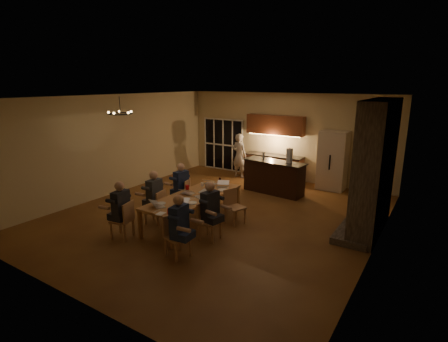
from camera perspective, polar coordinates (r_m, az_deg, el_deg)
floor at (r=9.72m, az=-0.98°, el=-7.24°), size 9.00×9.00×0.00m
back_wall at (r=13.19m, az=9.98°, el=5.52°), size 8.00×0.04×3.20m
left_wall at (r=11.92m, az=-17.38°, el=4.15°), size 0.04×9.00×3.20m
right_wall at (r=7.83m, az=24.27°, el=-1.56°), size 0.04×9.00×3.20m
ceiling at (r=9.04m, az=-1.07°, el=12.09°), size 8.00×9.00×0.04m
french_doors at (r=14.48m, az=-0.11°, el=4.30°), size 1.86×0.08×2.10m
fireplace at (r=9.03m, az=23.47°, el=0.51°), size 0.58×2.50×3.20m
kitchenette at (r=13.08m, az=8.14°, el=3.74°), size 2.24×0.68×2.40m
refrigerator at (r=12.35m, az=17.32°, el=1.65°), size 0.90×0.68×2.00m
dining_table at (r=9.11m, az=-4.96°, el=-6.28°), size 1.10×2.93×0.75m
bar_island at (r=11.58m, az=8.13°, el=-0.99°), size 2.13×0.89×1.08m
chair_left_near at (r=8.59m, az=-16.36°, el=-7.64°), size 0.54×0.54×0.89m
chair_left_mid at (r=9.24m, az=-11.21°, el=-5.73°), size 0.52×0.52×0.89m
chair_left_far at (r=10.09m, az=-7.01°, el=-3.84°), size 0.56×0.56×0.89m
chair_right_near at (r=7.46m, az=-7.58°, el=-10.60°), size 0.53×0.53×0.89m
chair_right_mid at (r=8.15m, az=-2.33°, el=-8.25°), size 0.45×0.45×0.89m
chair_right_far at (r=9.05m, az=1.83°, el=-5.89°), size 0.56×0.56×0.89m
person_left_near at (r=8.50m, az=-16.43°, el=-6.12°), size 0.67×0.67×1.38m
person_right_near at (r=7.31m, az=-7.30°, el=-9.01°), size 0.64×0.64×1.38m
person_left_mid at (r=9.23m, az=-11.24°, el=-4.15°), size 0.63×0.63×1.38m
person_right_mid at (r=8.12m, az=-2.27°, el=-6.49°), size 0.70×0.70×1.38m
person_left_far at (r=9.96m, az=-6.97°, el=-2.60°), size 0.66×0.66×1.38m
standing_person at (r=13.34m, az=2.53°, el=2.54°), size 0.67×0.49×1.70m
chandelier at (r=9.84m, az=-16.56°, el=8.95°), size 0.65×0.65×0.03m
laptop_a at (r=8.31m, az=-10.57°, el=-4.97°), size 0.42×0.40×0.23m
laptop_b at (r=8.20m, az=-6.98°, el=-5.08°), size 0.40×0.38×0.23m
laptop_c at (r=9.12m, az=-5.95°, el=-3.03°), size 0.35×0.32×0.23m
laptop_d at (r=8.80m, az=-3.81°, el=-3.63°), size 0.41×0.39×0.23m
laptop_e at (r=9.95m, az=-2.17°, el=-1.48°), size 0.35×0.32×0.23m
laptop_f at (r=9.57m, az=-0.19°, el=-2.12°), size 0.41×0.39×0.23m
mug_front at (r=8.64m, az=-7.13°, el=-4.49°), size 0.08×0.08×0.10m
mug_mid at (r=9.35m, az=-2.27°, el=-2.93°), size 0.08×0.08×0.10m
mug_back at (r=9.77m, az=-3.58°, el=-2.18°), size 0.09×0.09×0.10m
redcup_near at (r=7.83m, az=-8.96°, el=-6.53°), size 0.08×0.08×0.12m
redcup_mid at (r=9.49m, az=-6.00°, el=-2.67°), size 0.10×0.10×0.12m
can_silver at (r=8.44m, az=-7.52°, el=-4.91°), size 0.07×0.07×0.12m
can_cola at (r=10.16m, az=-0.68°, el=-1.45°), size 0.06×0.06×0.12m
plate_near at (r=8.44m, az=-5.28°, el=-5.20°), size 0.25×0.25×0.02m
plate_left at (r=8.51m, az=-10.27°, el=-5.23°), size 0.23×0.23×0.02m
plate_far at (r=9.38m, az=-0.27°, el=-3.13°), size 0.24×0.24×0.02m
notepad at (r=7.87m, az=-10.31°, el=-6.87°), size 0.19×0.24×0.01m
bar_bottle at (r=11.71m, az=6.48°, el=2.56°), size 0.07×0.07×0.24m
bar_blender at (r=11.23m, az=10.64°, el=2.47°), size 0.17×0.17×0.46m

